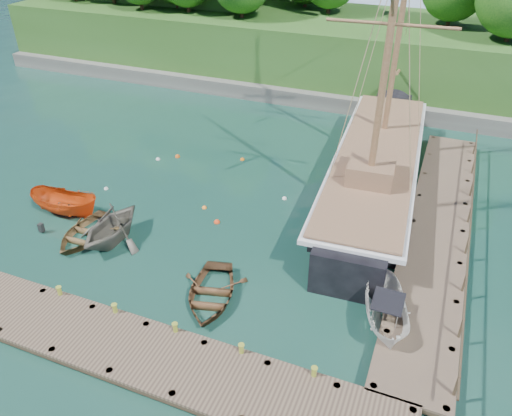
% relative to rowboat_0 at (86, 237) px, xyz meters
% --- Properties ---
extents(ground, '(160.00, 160.00, 0.00)m').
position_rel_rowboat_0_xyz_m(ground, '(6.33, 0.46, 0.00)').
color(ground, '#123A2E').
rests_on(ground, ground).
extents(dock_near, '(20.00, 3.20, 1.10)m').
position_rel_rowboat_0_xyz_m(dock_near, '(8.33, -6.04, 0.43)').
color(dock_near, '#44342B').
rests_on(dock_near, ground).
extents(dock_east, '(3.20, 24.00, 1.10)m').
position_rel_rowboat_0_xyz_m(dock_east, '(17.83, 7.46, 0.43)').
color(dock_east, '#44342B').
rests_on(dock_east, ground).
extents(bollard_0, '(0.26, 0.26, 0.45)m').
position_rel_rowboat_0_xyz_m(bollard_0, '(2.33, -4.64, 0.00)').
color(bollard_0, olive).
rests_on(bollard_0, ground).
extents(bollard_1, '(0.26, 0.26, 0.45)m').
position_rel_rowboat_0_xyz_m(bollard_1, '(5.33, -4.64, 0.00)').
color(bollard_1, olive).
rests_on(bollard_1, ground).
extents(bollard_2, '(0.26, 0.26, 0.45)m').
position_rel_rowboat_0_xyz_m(bollard_2, '(8.33, -4.64, 0.00)').
color(bollard_2, olive).
rests_on(bollard_2, ground).
extents(bollard_3, '(0.26, 0.26, 0.45)m').
position_rel_rowboat_0_xyz_m(bollard_3, '(11.33, -4.64, 0.00)').
color(bollard_3, olive).
rests_on(bollard_3, ground).
extents(bollard_4, '(0.26, 0.26, 0.45)m').
position_rel_rowboat_0_xyz_m(bollard_4, '(14.33, -4.64, 0.00)').
color(bollard_4, olive).
rests_on(bollard_4, ground).
extents(rowboat_0, '(2.99, 4.16, 0.86)m').
position_rel_rowboat_0_xyz_m(rowboat_0, '(0.00, 0.00, 0.00)').
color(rowboat_0, brown).
rests_on(rowboat_0, ground).
extents(rowboat_1, '(3.88, 4.45, 2.27)m').
position_rel_rowboat_0_xyz_m(rowboat_1, '(1.57, 0.35, 0.00)').
color(rowboat_1, '#5C584E').
rests_on(rowboat_1, ground).
extents(rowboat_2, '(4.16, 5.05, 0.91)m').
position_rel_rowboat_0_xyz_m(rowboat_2, '(8.52, -1.77, 0.00)').
color(rowboat_2, '#543620').
rests_on(rowboat_2, ground).
extents(motorboat_orange, '(4.52, 1.80, 1.73)m').
position_rel_rowboat_0_xyz_m(motorboat_orange, '(-2.42, 1.47, 0.00)').
color(motorboat_orange, '#CF4410').
rests_on(motorboat_orange, ground).
extents(cabin_boat_white, '(2.91, 4.90, 1.78)m').
position_rel_rowboat_0_xyz_m(cabin_boat_white, '(16.33, -0.42, 0.00)').
color(cabin_boat_white, silver).
rests_on(cabin_boat_white, ground).
extents(schooner, '(6.15, 27.33, 19.98)m').
position_rel_rowboat_0_xyz_m(schooner, '(13.63, 10.96, 1.11)').
color(schooner, black).
rests_on(schooner, ground).
extents(mooring_buoy_0, '(0.28, 0.28, 0.28)m').
position_rel_rowboat_0_xyz_m(mooring_buoy_0, '(-2.10, 4.73, 0.00)').
color(mooring_buoy_0, silver).
rests_on(mooring_buoy_0, ground).
extents(mooring_buoy_1, '(0.30, 0.30, 0.30)m').
position_rel_rowboat_0_xyz_m(mooring_buoy_1, '(4.71, 5.08, 0.00)').
color(mooring_buoy_1, orange).
rests_on(mooring_buoy_1, ground).
extents(mooring_buoy_2, '(0.36, 0.36, 0.36)m').
position_rel_rowboat_0_xyz_m(mooring_buoy_2, '(6.07, 3.99, 0.00)').
color(mooring_buoy_2, red).
rests_on(mooring_buoy_2, ground).
extents(mooring_buoy_3, '(0.30, 0.30, 0.30)m').
position_rel_rowboat_0_xyz_m(mooring_buoy_3, '(8.82, 7.85, 0.00)').
color(mooring_buoy_3, silver).
rests_on(mooring_buoy_3, ground).
extents(mooring_buoy_4, '(0.36, 0.36, 0.36)m').
position_rel_rowboat_0_xyz_m(mooring_buoy_4, '(-0.10, 10.35, 0.00)').
color(mooring_buoy_4, '#DA5C17').
rests_on(mooring_buoy_4, ground).
extents(mooring_buoy_5, '(0.30, 0.30, 0.30)m').
position_rel_rowboat_0_xyz_m(mooring_buoy_5, '(4.36, 11.66, 0.00)').
color(mooring_buoy_5, '#D5630E').
rests_on(mooring_buoy_5, ground).
extents(mooring_buoy_6, '(0.32, 0.32, 0.32)m').
position_rel_rowboat_0_xyz_m(mooring_buoy_6, '(-1.17, 9.47, 0.00)').
color(mooring_buoy_6, silver).
rests_on(mooring_buoy_6, ground).
extents(headland, '(51.00, 19.31, 12.90)m').
position_rel_rowboat_0_xyz_m(headland, '(-6.55, 31.83, 5.54)').
color(headland, '#474744').
rests_on(headland, ground).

